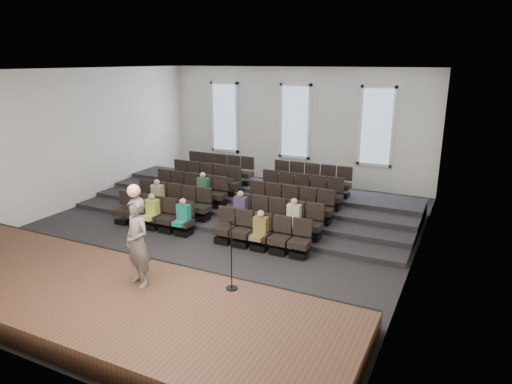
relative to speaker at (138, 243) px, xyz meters
The scene contains 13 objects.
ground 4.83m from the speaker, 100.78° to the left, with size 14.00×14.00×0.00m, color black.
ceiling 5.79m from the speaker, 100.78° to the left, with size 12.00×14.00×0.02m, color white.
wall_back 11.61m from the speaker, 94.26° to the left, with size 12.00×0.04×5.00m, color silver.
wall_left 8.29m from the speaker, 146.74° to the left, with size 0.04×14.00×5.00m, color silver.
wall_right 6.93m from the speaker, 41.17° to the left, with size 0.04×14.00×5.00m, color silver.
stage 1.62m from the speaker, 145.64° to the right, with size 11.80×3.60×0.50m, color #4A2C1F.
stage_lip 1.92m from the speaker, 126.01° to the left, with size 11.80×0.06×0.52m, color black.
risers 7.84m from the speaker, 96.38° to the left, with size 11.80×4.80×0.60m.
seating_rows 6.17m from the speaker, 98.08° to the left, with size 6.80×4.70×1.67m.
windows 11.56m from the speaker, 94.29° to the left, with size 8.44×0.10×3.24m.
audience 4.83m from the speaker, 102.67° to the left, with size 5.45×2.64×1.10m.
speaker is the anchor object (origin of this frame).
mic_stand 2.10m from the speaker, 20.07° to the left, with size 0.27×0.27×1.59m.
Camera 1 is at (7.15, -11.60, 5.28)m, focal length 32.00 mm.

